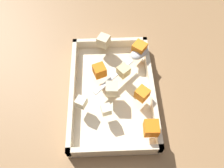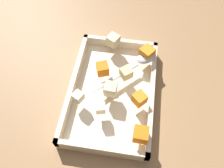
# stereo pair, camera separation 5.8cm
# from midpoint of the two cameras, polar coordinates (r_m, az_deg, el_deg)

# --- Properties ---
(ground_plane) EXTENTS (4.00, 4.00, 0.00)m
(ground_plane) POSITION_cam_midpoint_polar(r_m,az_deg,el_deg) (0.62, -1.36, -4.29)
(ground_plane) COLOR #936D47
(baking_dish) EXTENTS (0.34, 0.22, 0.05)m
(baking_dish) POSITION_cam_midpoint_polar(r_m,az_deg,el_deg) (0.62, -2.69, -2.28)
(baking_dish) COLOR beige
(baking_dish) RESTS_ON ground_plane
(carrot_chunk_heap_top) EXTENTS (0.04, 0.04, 0.03)m
(carrot_chunk_heap_top) POSITION_cam_midpoint_polar(r_m,az_deg,el_deg) (0.57, 4.74, -2.72)
(carrot_chunk_heap_top) COLOR orange
(carrot_chunk_heap_top) RESTS_ON baking_dish
(carrot_chunk_near_right) EXTENTS (0.05, 0.05, 0.03)m
(carrot_chunk_near_right) POSITION_cam_midpoint_polar(r_m,az_deg,el_deg) (0.65, 4.36, 8.78)
(carrot_chunk_near_right) COLOR orange
(carrot_chunk_near_right) RESTS_ON baking_dish
(carrot_chunk_corner_se) EXTENTS (0.03, 0.03, 0.03)m
(carrot_chunk_corner_se) POSITION_cam_midpoint_polar(r_m,az_deg,el_deg) (0.53, 6.75, -11.33)
(carrot_chunk_corner_se) COLOR orange
(carrot_chunk_corner_se) RESTS_ON baking_dish
(carrot_chunk_rim_edge) EXTENTS (0.04, 0.04, 0.03)m
(carrot_chunk_rim_edge) POSITION_cam_midpoint_polar(r_m,az_deg,el_deg) (0.60, -5.95, 3.20)
(carrot_chunk_rim_edge) COLOR orange
(carrot_chunk_rim_edge) RESTS_ON baking_dish
(potato_chunk_far_left) EXTENTS (0.03, 0.03, 0.03)m
(potato_chunk_far_left) POSITION_cam_midpoint_polar(r_m,az_deg,el_deg) (0.57, -2.95, -1.70)
(potato_chunk_far_left) COLOR beige
(potato_chunk_far_left) RESTS_ON baking_dish
(potato_chunk_mid_right) EXTENTS (0.03, 0.03, 0.02)m
(potato_chunk_mid_right) POSITION_cam_midpoint_polar(r_m,az_deg,el_deg) (0.57, -10.76, -4.76)
(potato_chunk_mid_right) COLOR beige
(potato_chunk_mid_right) RESTS_ON baking_dish
(potato_chunk_back_center) EXTENTS (0.04, 0.04, 0.03)m
(potato_chunk_back_center) POSITION_cam_midpoint_polar(r_m,az_deg,el_deg) (0.67, -4.69, 10.66)
(potato_chunk_back_center) COLOR beige
(potato_chunk_back_center) RESTS_ON baking_dish
(potato_chunk_center) EXTENTS (0.04, 0.04, 0.03)m
(potato_chunk_center) POSITION_cam_midpoint_polar(r_m,az_deg,el_deg) (0.60, 0.15, 3.14)
(potato_chunk_center) COLOR #E0CC89
(potato_chunk_center) RESTS_ON baking_dish
(potato_chunk_heap_side) EXTENTS (0.03, 0.03, 0.02)m
(potato_chunk_heap_side) POSITION_cam_midpoint_polar(r_m,az_deg,el_deg) (0.55, -4.54, -6.71)
(potato_chunk_heap_side) COLOR beige
(potato_chunk_heap_side) RESTS_ON baking_dish
(serving_spoon) EXTENTS (0.17, 0.17, 0.02)m
(serving_spoon) POSITION_cam_midpoint_polar(r_m,az_deg,el_deg) (0.64, 3.62, 7.13)
(serving_spoon) COLOR silver
(serving_spoon) RESTS_ON baking_dish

